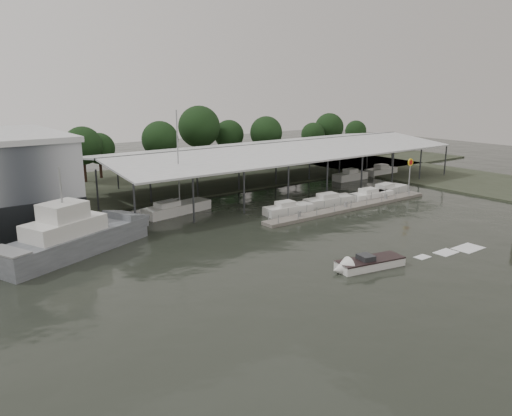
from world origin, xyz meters
TOP-DOWN VIEW (x-y plane):
  - ground at (0.00, 0.00)m, footprint 200.00×200.00m
  - land_strip_far at (0.00, 42.00)m, footprint 140.00×30.00m
  - land_strip_east at (45.00, 10.00)m, footprint 20.00×60.00m
  - covered_boat_shed at (17.00, 28.00)m, footprint 58.24×24.00m
  - floating_dock at (15.00, 10.00)m, footprint 28.00×2.00m
  - shell_fuel_sign at (27.00, 9.99)m, footprint 1.10×0.18m
  - distant_commercial_buildings at (59.03, 44.69)m, footprint 22.00×8.00m
  - grey_trawler at (-19.34, 13.88)m, footprint 16.50×10.18m
  - white_sailboat at (-4.46, 21.48)m, footprint 9.50×4.14m
  - speedboat_underway at (-0.29, -5.68)m, footprint 17.92×5.31m
  - moored_cruiser_0 at (6.74, 13.03)m, footprint 6.55×2.76m
  - moored_cruiser_1 at (14.30, 13.26)m, footprint 7.69×2.83m
  - moored_cruiser_2 at (21.16, 12.05)m, footprint 7.08×2.58m
  - moored_cruiser_3 at (25.72, 12.87)m, footprint 8.09×3.07m
  - horizon_tree_line at (21.14, 48.16)m, footprint 69.99×11.31m

SIDE VIEW (x-z plane):
  - ground at x=0.00m, z-range 0.00..0.00m
  - land_strip_far at x=0.00m, z-range -0.05..0.25m
  - land_strip_east at x=45.00m, z-range -0.05..0.25m
  - floating_dock at x=15.00m, z-range -0.50..0.90m
  - speedboat_underway at x=-0.29m, z-range -0.61..1.39m
  - moored_cruiser_0 at x=6.74m, z-range -0.24..1.46m
  - moored_cruiser_1 at x=14.30m, z-range -0.24..1.46m
  - moored_cruiser_2 at x=21.16m, z-range -0.24..1.46m
  - moored_cruiser_3 at x=25.72m, z-range -0.24..1.46m
  - white_sailboat at x=-4.46m, z-range -5.85..7.16m
  - grey_trawler at x=-19.34m, z-range -2.84..6.00m
  - distant_commercial_buildings at x=59.03m, z-range -0.16..3.84m
  - shell_fuel_sign at x=27.00m, z-range 1.15..6.70m
  - covered_boat_shed at x=17.00m, z-range 2.65..9.61m
  - horizon_tree_line at x=21.14m, z-range 0.48..12.39m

